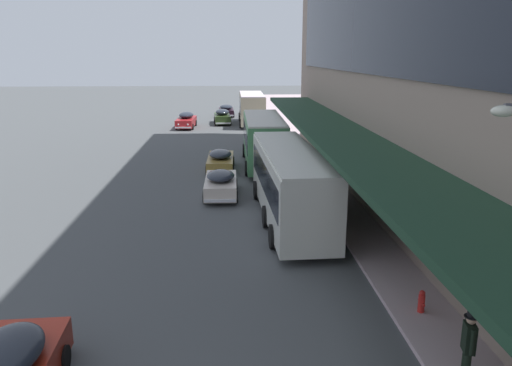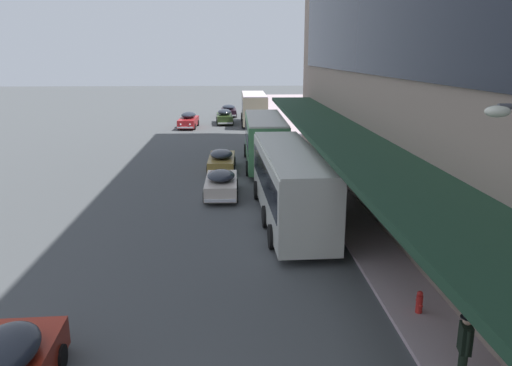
# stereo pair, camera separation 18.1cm
# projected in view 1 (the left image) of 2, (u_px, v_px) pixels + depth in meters

# --- Properties ---
(transit_bus_kerbside_front) EXTENTS (2.85, 9.59, 3.45)m
(transit_bus_kerbside_front) POSITION_uv_depth(u_px,v_px,m) (264.00, 138.00, 34.72)
(transit_bus_kerbside_front) COLOR #4C935A
(transit_bus_kerbside_front) RESTS_ON ground
(transit_bus_kerbside_rear) EXTENTS (2.97, 11.11, 3.41)m
(transit_bus_kerbside_rear) POSITION_uv_depth(u_px,v_px,m) (290.00, 181.00, 23.18)
(transit_bus_kerbside_rear) COLOR beige
(transit_bus_kerbside_rear) RESTS_ON ground
(transit_bus_kerbside_far) EXTENTS (2.89, 9.12, 3.43)m
(transit_bus_kerbside_far) POSITION_uv_depth(u_px,v_px,m) (252.00, 107.00, 55.39)
(transit_bus_kerbside_far) COLOR tan
(transit_bus_kerbside_far) RESTS_ON ground
(sedan_oncoming_rear) EXTENTS (1.88, 4.50, 1.48)m
(sedan_oncoming_rear) POSITION_uv_depth(u_px,v_px,m) (221.00, 183.00, 27.51)
(sedan_oncoming_rear) COLOR beige
(sedan_oncoming_rear) RESTS_ON ground
(sedan_oncoming_front) EXTENTS (2.06, 5.10, 1.66)m
(sedan_oncoming_front) POSITION_uv_depth(u_px,v_px,m) (186.00, 120.00, 53.30)
(sedan_oncoming_front) COLOR #A81D21
(sedan_oncoming_front) RESTS_ON ground
(sedan_second_near) EXTENTS (2.00, 4.77, 1.68)m
(sedan_second_near) POSITION_uv_depth(u_px,v_px,m) (222.00, 117.00, 56.22)
(sedan_second_near) COLOR #2A3D1B
(sedan_second_near) RESTS_ON ground
(sedan_far_back) EXTENTS (2.02, 4.50, 1.50)m
(sedan_far_back) POSITION_uv_depth(u_px,v_px,m) (226.00, 111.00, 63.04)
(sedan_far_back) COLOR black
(sedan_far_back) RESTS_ON ground
(sedan_trailing_mid) EXTENTS (1.91, 4.76, 1.43)m
(sedan_trailing_mid) POSITION_uv_depth(u_px,v_px,m) (220.00, 160.00, 33.71)
(sedan_trailing_mid) COLOR olive
(sedan_trailing_mid) RESTS_ON ground
(pedestrian_at_kerb) EXTENTS (0.33, 0.61, 1.86)m
(pedestrian_at_kerb) POSITION_uv_depth(u_px,v_px,m) (468.00, 344.00, 11.46)
(pedestrian_at_kerb) COLOR black
(pedestrian_at_kerb) RESTS_ON sidewalk_kerb
(fire_hydrant) EXTENTS (0.20, 0.40, 0.70)m
(fire_hydrant) POSITION_uv_depth(u_px,v_px,m) (422.00, 301.00, 14.88)
(fire_hydrant) COLOR red
(fire_hydrant) RESTS_ON sidewalk_kerb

